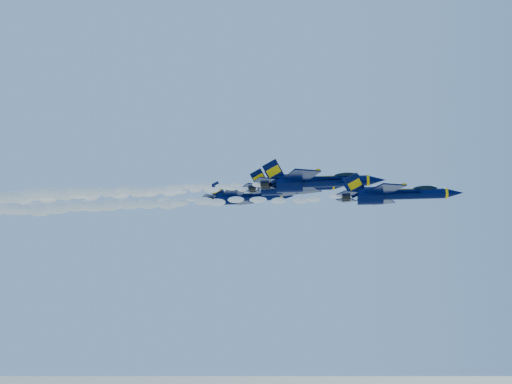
# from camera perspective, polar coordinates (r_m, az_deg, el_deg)

# --- Properties ---
(jet_lead) EXTENTS (15.47, 12.69, 5.75)m
(jet_lead) POSITION_cam_1_polar(r_m,az_deg,el_deg) (67.76, 15.47, -0.26)
(jet_lead) COLOR black
(smoke_trail_jet_lead) EXTENTS (52.43, 1.97, 1.77)m
(smoke_trail_jet_lead) POSITION_cam_1_polar(r_m,az_deg,el_deg) (70.96, -11.76, -1.39)
(smoke_trail_jet_lead) COLOR white
(jet_second) EXTENTS (18.68, 15.32, 6.94)m
(jet_second) POSITION_cam_1_polar(r_m,az_deg,el_deg) (75.87, 6.68, 1.18)
(jet_second) COLOR black
(smoke_trail_jet_second) EXTENTS (52.43, 2.38, 2.14)m
(smoke_trail_jet_second) POSITION_cam_1_polar(r_m,az_deg,el_deg) (83.50, -17.47, 0.04)
(smoke_trail_jet_second) COLOR white
(jet_third) EXTENTS (15.91, 13.06, 5.91)m
(jet_third) POSITION_cam_1_polar(r_m,az_deg,el_deg) (80.75, 4.06, 0.64)
(jet_third) COLOR black
(smoke_trail_jet_third) EXTENTS (52.43, 2.03, 1.83)m
(smoke_trail_jet_third) POSITION_cam_1_polar(r_m,az_deg,el_deg) (88.92, -17.68, -0.35)
(smoke_trail_jet_third) COLOR white
(jet_fourth) EXTENTS (16.76, 13.75, 6.23)m
(jet_fourth) POSITION_cam_1_polar(r_m,az_deg,el_deg) (96.07, -1.26, -0.58)
(jet_fourth) COLOR black
(smoke_trail_jet_fourth) EXTENTS (52.43, 2.14, 1.92)m
(smoke_trail_jet_fourth) POSITION_cam_1_polar(r_m,az_deg,el_deg) (106.28, -19.34, -1.31)
(smoke_trail_jet_fourth) COLOR white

